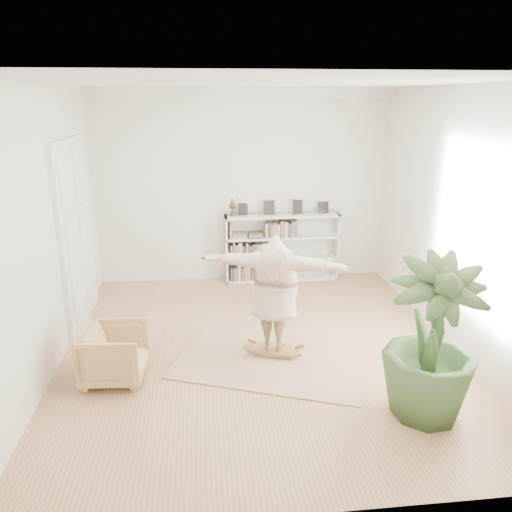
{
  "coord_description": "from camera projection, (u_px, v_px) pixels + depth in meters",
  "views": [
    {
      "loc": [
        -0.77,
        -6.34,
        3.43
      ],
      "look_at": [
        -0.02,
        0.4,
        1.27
      ],
      "focal_mm": 35.0,
      "sensor_mm": 36.0,
      "label": 1
    }
  ],
  "objects": [
    {
      "name": "floor",
      "position": [
        261.0,
        349.0,
        7.13
      ],
      "size": [
        6.0,
        6.0,
        0.0
      ],
      "primitive_type": "plane",
      "color": "#926E4B",
      "rests_on": "ground"
    },
    {
      "name": "room_shell",
      "position": [
        242.0,
        93.0,
        8.85
      ],
      "size": [
        6.0,
        6.0,
        6.0
      ],
      "color": "silver",
      "rests_on": "floor"
    },
    {
      "name": "doors",
      "position": [
        76.0,
        236.0,
        7.65
      ],
      "size": [
        0.09,
        1.78,
        2.92
      ],
      "color": "white",
      "rests_on": "floor"
    },
    {
      "name": "bookshelf",
      "position": [
        282.0,
        248.0,
        9.68
      ],
      "size": [
        2.2,
        0.35,
        1.64
      ],
      "color": "silver",
      "rests_on": "floor"
    },
    {
      "name": "armchair",
      "position": [
        114.0,
        354.0,
        6.27
      ],
      "size": [
        0.83,
        0.81,
        0.71
      ],
      "primitive_type": "imported",
      "rotation": [
        0.0,
        0.0,
        1.5
      ],
      "color": "tan",
      "rests_on": "floor"
    },
    {
      "name": "rug",
      "position": [
        274.0,
        353.0,
        6.98
      ],
      "size": [
        3.05,
        2.76,
        0.02
      ],
      "primitive_type": "cube",
      "rotation": [
        0.0,
        0.0,
        -0.37
      ],
      "color": "tan",
      "rests_on": "floor"
    },
    {
      "name": "rocker_board",
      "position": [
        274.0,
        349.0,
        6.96
      ],
      "size": [
        0.64,
        0.51,
        0.12
      ],
      "rotation": [
        0.0,
        0.0,
        -0.37
      ],
      "color": "olive",
      "rests_on": "rug"
    },
    {
      "name": "person",
      "position": [
        275.0,
        290.0,
        6.69
      ],
      "size": [
        2.08,
        1.23,
        1.64
      ],
      "primitive_type": "imported",
      "rotation": [
        0.0,
        0.0,
        2.78
      ],
      "color": "#CBB098",
      "rests_on": "rocker_board"
    },
    {
      "name": "houseplant",
      "position": [
        432.0,
        340.0,
        5.39
      ],
      "size": [
        1.2,
        1.2,
        1.85
      ],
      "primitive_type": "imported",
      "rotation": [
        0.0,
        0.0,
        -0.18
      ],
      "color": "#314F27",
      "rests_on": "floor"
    }
  ]
}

